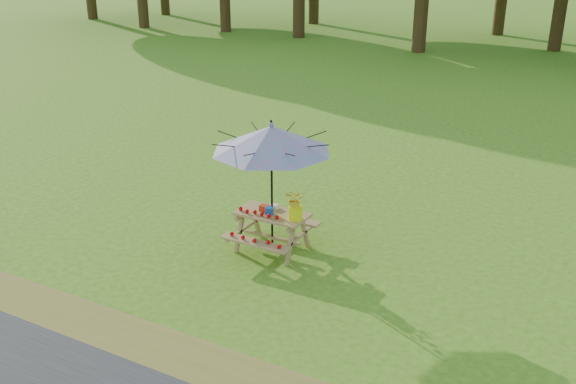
% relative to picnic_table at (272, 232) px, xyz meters
% --- Properties ---
extents(ground, '(120.00, 120.00, 0.00)m').
position_rel_picnic_table_xyz_m(ground, '(-1.85, -0.50, -0.33)').
color(ground, '#3D6C14').
rests_on(ground, ground).
extents(drygrass_strip, '(120.00, 1.20, 0.01)m').
position_rel_picnic_table_xyz_m(drygrass_strip, '(-1.85, -3.30, -0.32)').
color(drygrass_strip, olive).
rests_on(drygrass_strip, ground).
extents(picnic_table, '(1.20, 1.32, 0.67)m').
position_rel_picnic_table_xyz_m(picnic_table, '(0.00, 0.00, 0.00)').
color(picnic_table, '#AA8A4C').
rests_on(picnic_table, ground).
extents(patio_umbrella, '(2.12, 2.12, 2.25)m').
position_rel_picnic_table_xyz_m(patio_umbrella, '(0.00, 0.00, 1.62)').
color(patio_umbrella, black).
rests_on(patio_umbrella, ground).
extents(produce_bins, '(0.29, 0.39, 0.13)m').
position_rel_picnic_table_xyz_m(produce_bins, '(-0.07, 0.01, 0.40)').
color(produce_bins, red).
rests_on(produce_bins, picnic_table).
extents(tomatoes_row, '(0.77, 0.13, 0.07)m').
position_rel_picnic_table_xyz_m(tomatoes_row, '(-0.15, -0.18, 0.38)').
color(tomatoes_row, '#C80707').
rests_on(tomatoes_row, picnic_table).
extents(flower_bucket, '(0.36, 0.34, 0.51)m').
position_rel_picnic_table_xyz_m(flower_bucket, '(0.46, -0.04, 0.62)').
color(flower_bucket, '#F7FA0D').
rests_on(flower_bucket, picnic_table).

